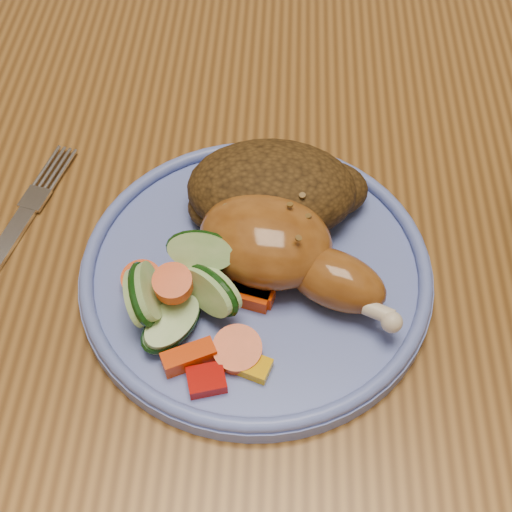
{
  "coord_description": "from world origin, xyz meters",
  "views": [
    {
      "loc": [
        -0.01,
        -0.43,
        1.17
      ],
      "look_at": [
        -0.02,
        -0.14,
        0.78
      ],
      "focal_mm": 50.0,
      "sensor_mm": 36.0,
      "label": 1
    }
  ],
  "objects": [
    {
      "name": "ground",
      "position": [
        0.0,
        0.0,
        0.0
      ],
      "size": [
        4.0,
        4.0,
        0.0
      ],
      "primitive_type": "plane",
      "color": "#54361D",
      "rests_on": "ground"
    },
    {
      "name": "dining_table",
      "position": [
        0.0,
        0.0,
        0.67
      ],
      "size": [
        0.9,
        1.4,
        0.75
      ],
      "color": "brown",
      "rests_on": "ground"
    },
    {
      "name": "plate",
      "position": [
        -0.02,
        -0.14,
        0.76
      ],
      "size": [
        0.25,
        0.25,
        0.01
      ],
      "primitive_type": "cylinder",
      "color": "#596CBF",
      "rests_on": "dining_table"
    },
    {
      "name": "plate_rim",
      "position": [
        -0.02,
        -0.14,
        0.77
      ],
      "size": [
        0.25,
        0.25,
        0.01
      ],
      "primitive_type": "torus",
      "color": "#596CBF",
      "rests_on": "plate"
    },
    {
      "name": "chicken_leg",
      "position": [
        -0.01,
        -0.14,
        0.79
      ],
      "size": [
        0.15,
        0.12,
        0.05
      ],
      "color": "brown",
      "rests_on": "plate"
    },
    {
      "name": "rice_pilaf",
      "position": [
        -0.01,
        -0.08,
        0.78
      ],
      "size": [
        0.13,
        0.09,
        0.05
      ],
      "color": "#412A10",
      "rests_on": "plate"
    },
    {
      "name": "vegetable_pile",
      "position": [
        -0.07,
        -0.17,
        0.78
      ],
      "size": [
        0.11,
        0.12,
        0.06
      ],
      "color": "#A50A05",
      "rests_on": "plate"
    },
    {
      "name": "fork",
      "position": [
        -0.21,
        -0.11,
        0.75
      ],
      "size": [
        0.06,
        0.17,
        0.0
      ],
      "color": "silver",
      "rests_on": "dining_table"
    }
  ]
}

